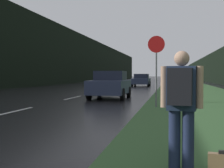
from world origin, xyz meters
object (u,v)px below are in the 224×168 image
stop_sign (156,64)px  car_passing_far (141,80)px  car_passing_near (110,85)px  suitcase (224,165)px  hitchhiker_with_backpack (181,102)px

stop_sign → car_passing_far: (-2.75, 23.73, -1.05)m
car_passing_near → suitcase: bearing=107.1°
stop_sign → car_passing_far: size_ratio=0.62×
stop_sign → suitcase: stop_sign is taller
hitchhiker_with_backpack → suitcase: 0.96m
suitcase → car_passing_near: (-4.00, 12.99, 0.61)m
hitchhiker_with_backpack → car_passing_near: (-3.46, 12.88, -0.18)m
hitchhiker_with_backpack → car_passing_far: bearing=104.3°
hitchhiker_with_backpack → car_passing_far: size_ratio=0.35×
stop_sign → car_passing_near: stop_sign is taller
car_passing_far → stop_sign: bearing=96.6°
stop_sign → suitcase: (1.25, -8.56, -1.62)m
stop_sign → hitchhiker_with_backpack: bearing=-85.2°
suitcase → car_passing_near: 13.60m
suitcase → car_passing_far: (-4.00, 32.29, 0.57)m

